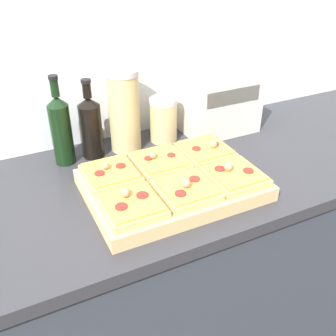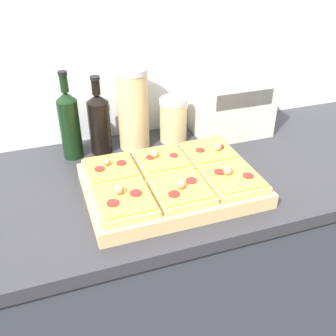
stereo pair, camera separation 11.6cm
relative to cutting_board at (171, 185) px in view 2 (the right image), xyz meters
name	(u,v)px [view 2 (the right image)]	position (x,y,z in m)	size (l,w,h in m)	color
wall_back	(122,41)	(-0.02, 0.45, 0.32)	(6.00, 0.06, 2.50)	silver
kitchen_counter	(157,278)	(-0.02, 0.09, -0.48)	(2.63, 0.67, 0.91)	#333842
cutting_board	(171,185)	(0.00, 0.00, 0.00)	(0.50, 0.35, 0.04)	tan
pizza_slice_back_left	(111,170)	(-0.16, 0.08, 0.04)	(0.15, 0.16, 0.05)	tan
pizza_slice_back_center	(162,161)	(0.00, 0.08, 0.04)	(0.15, 0.16, 0.05)	tan
pizza_slice_back_right	(210,153)	(0.16, 0.08, 0.04)	(0.15, 0.16, 0.05)	tan
pizza_slice_front_left	(124,202)	(-0.16, -0.08, 0.04)	(0.15, 0.16, 0.05)	tan
pizza_slice_front_center	(182,190)	(0.00, -0.08, 0.04)	(0.15, 0.16, 0.05)	tan
pizza_slice_front_right	(234,180)	(0.16, -0.08, 0.04)	(0.15, 0.16, 0.06)	tan
olive_oil_bottle	(70,124)	(-0.24, 0.31, 0.10)	(0.07, 0.07, 0.30)	black
wine_bottle	(99,123)	(-0.15, 0.31, 0.09)	(0.07, 0.07, 0.27)	black
grain_jar_tall	(133,109)	(-0.03, 0.31, 0.12)	(0.11, 0.11, 0.29)	tan
grain_jar_short	(173,120)	(0.12, 0.31, 0.06)	(0.10, 0.10, 0.16)	tan
toaster_oven	(232,107)	(0.34, 0.30, 0.08)	(0.30, 0.18, 0.21)	beige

